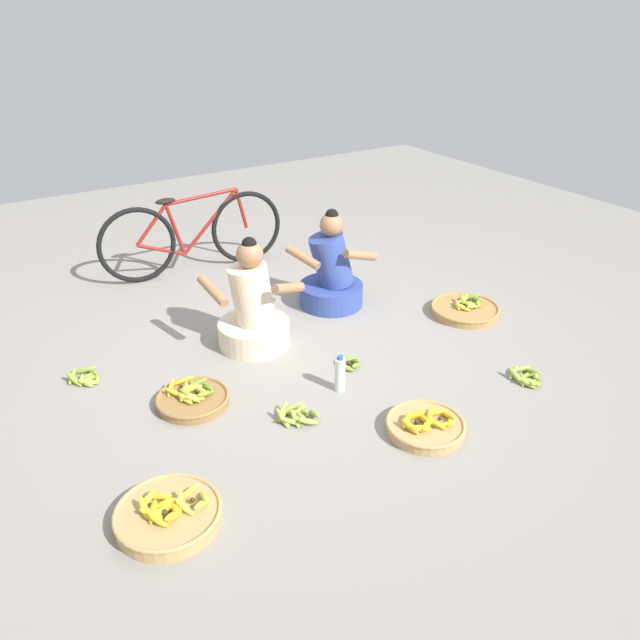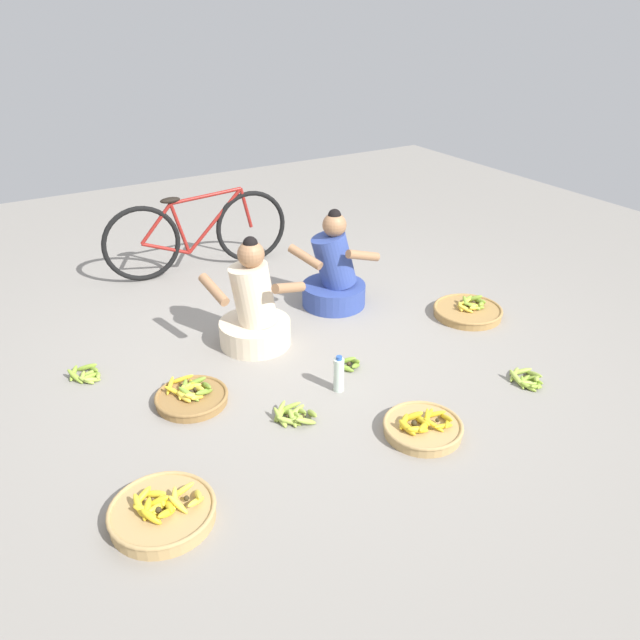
{
  "view_description": "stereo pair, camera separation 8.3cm",
  "coord_description": "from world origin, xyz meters",
  "px_view_note": "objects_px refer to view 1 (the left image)",
  "views": [
    {
      "loc": [
        -1.98,
        -3.32,
        2.3
      ],
      "look_at": [
        0.0,
        -0.2,
        0.35
      ],
      "focal_mm": 35.01,
      "sensor_mm": 36.0,
      "label": 1
    },
    {
      "loc": [
        -1.91,
        -3.36,
        2.3
      ],
      "look_at": [
        0.0,
        -0.2,
        0.35
      ],
      "focal_mm": 35.01,
      "sensor_mm": 36.0,
      "label": 2
    }
  ],
  "objects_px": {
    "bicycle_leaning": "(193,234)",
    "banana_basket_mid_right": "(465,309)",
    "vendor_woman_front": "(253,312)",
    "loose_bananas_front_right": "(295,416)",
    "loose_bananas_front_left": "(85,377)",
    "water_bottle": "(340,374)",
    "loose_bananas_back_right": "(349,363)",
    "banana_basket_back_center": "(425,426)",
    "banana_basket_near_vendor": "(168,514)",
    "vendor_woman_behind": "(331,275)",
    "banana_basket_mid_left": "(193,398)",
    "loose_bananas_near_bicycle": "(527,376)"
  },
  "relations": [
    {
      "from": "bicycle_leaning",
      "to": "banana_basket_mid_right",
      "type": "height_order",
      "value": "bicycle_leaning"
    },
    {
      "from": "vendor_woman_front",
      "to": "loose_bananas_front_right",
      "type": "bearing_deg",
      "value": -102.49
    },
    {
      "from": "loose_bananas_front_left",
      "to": "bicycle_leaning",
      "type": "bearing_deg",
      "value": 44.79
    },
    {
      "from": "water_bottle",
      "to": "loose_bananas_back_right",
      "type": "bearing_deg",
      "value": 42.8
    },
    {
      "from": "banana_basket_back_center",
      "to": "banana_basket_near_vendor",
      "type": "distance_m",
      "value": 1.53
    },
    {
      "from": "water_bottle",
      "to": "vendor_woman_front",
      "type": "bearing_deg",
      "value": 103.25
    },
    {
      "from": "banana_basket_back_center",
      "to": "loose_bananas_front_right",
      "type": "relative_size",
      "value": 1.81
    },
    {
      "from": "bicycle_leaning",
      "to": "banana_basket_back_center",
      "type": "distance_m",
      "value": 2.99
    },
    {
      "from": "vendor_woman_behind",
      "to": "banana_basket_mid_left",
      "type": "height_order",
      "value": "vendor_woman_behind"
    },
    {
      "from": "banana_basket_mid_left",
      "to": "banana_basket_mid_right",
      "type": "relative_size",
      "value": 0.84
    },
    {
      "from": "bicycle_leaning",
      "to": "loose_bananas_front_right",
      "type": "relative_size",
      "value": 6.54
    },
    {
      "from": "loose_bananas_back_right",
      "to": "loose_bananas_front_left",
      "type": "bearing_deg",
      "value": 153.12
    },
    {
      "from": "banana_basket_mid_left",
      "to": "banana_basket_back_center",
      "type": "distance_m",
      "value": 1.44
    },
    {
      "from": "banana_basket_mid_left",
      "to": "banana_basket_back_center",
      "type": "xyz_separation_m",
      "value": [
        1.05,
        -1.0,
        0.0
      ]
    },
    {
      "from": "bicycle_leaning",
      "to": "loose_bananas_front_left",
      "type": "height_order",
      "value": "bicycle_leaning"
    },
    {
      "from": "loose_bananas_front_left",
      "to": "water_bottle",
      "type": "xyz_separation_m",
      "value": [
        1.37,
        -1.0,
        0.09
      ]
    },
    {
      "from": "vendor_woman_front",
      "to": "banana_basket_near_vendor",
      "type": "bearing_deg",
      "value": -130.72
    },
    {
      "from": "vendor_woman_behind",
      "to": "banana_basket_mid_right",
      "type": "height_order",
      "value": "vendor_woman_behind"
    },
    {
      "from": "banana_basket_near_vendor",
      "to": "bicycle_leaning",
      "type": "bearing_deg",
      "value": 65.13
    },
    {
      "from": "banana_basket_mid_right",
      "to": "loose_bananas_near_bicycle",
      "type": "distance_m",
      "value": 0.99
    },
    {
      "from": "loose_bananas_near_bicycle",
      "to": "loose_bananas_front_left",
      "type": "relative_size",
      "value": 1.03
    },
    {
      "from": "banana_basket_mid_right",
      "to": "banana_basket_near_vendor",
      "type": "relative_size",
      "value": 1.04
    },
    {
      "from": "banana_basket_back_center",
      "to": "loose_bananas_front_left",
      "type": "xyz_separation_m",
      "value": [
        -1.55,
        1.63,
        -0.02
      ]
    },
    {
      "from": "bicycle_leaning",
      "to": "banana_basket_near_vendor",
      "type": "distance_m",
      "value": 3.14
    },
    {
      "from": "banana_basket_mid_right",
      "to": "banana_basket_back_center",
      "type": "bearing_deg",
      "value": -142.16
    },
    {
      "from": "loose_bananas_front_right",
      "to": "water_bottle",
      "type": "relative_size",
      "value": 1.02
    },
    {
      "from": "banana_basket_mid_right",
      "to": "banana_basket_near_vendor",
      "type": "bearing_deg",
      "value": -162.86
    },
    {
      "from": "banana_basket_mid_right",
      "to": "loose_bananas_front_right",
      "type": "xyz_separation_m",
      "value": [
        -1.86,
        -0.48,
        -0.01
      ]
    },
    {
      "from": "banana_basket_back_center",
      "to": "loose_bananas_near_bicycle",
      "type": "height_order",
      "value": "banana_basket_back_center"
    },
    {
      "from": "banana_basket_mid_left",
      "to": "banana_basket_near_vendor",
      "type": "xyz_separation_m",
      "value": [
        -0.48,
        -0.87,
        0.01
      ]
    },
    {
      "from": "loose_bananas_front_right",
      "to": "loose_bananas_near_bicycle",
      "type": "distance_m",
      "value": 1.59
    },
    {
      "from": "vendor_woman_behind",
      "to": "loose_bananas_back_right",
      "type": "relative_size",
      "value": 4.54
    },
    {
      "from": "vendor_woman_front",
      "to": "bicycle_leaning",
      "type": "relative_size",
      "value": 0.49
    },
    {
      "from": "loose_bananas_front_left",
      "to": "water_bottle",
      "type": "height_order",
      "value": "water_bottle"
    },
    {
      "from": "banana_basket_mid_left",
      "to": "banana_basket_back_center",
      "type": "relative_size",
      "value": 0.98
    },
    {
      "from": "bicycle_leaning",
      "to": "banana_basket_mid_right",
      "type": "bearing_deg",
      "value": -53.02
    },
    {
      "from": "bicycle_leaning",
      "to": "banana_basket_mid_left",
      "type": "distance_m",
      "value": 2.16
    },
    {
      "from": "bicycle_leaning",
      "to": "loose_bananas_front_right",
      "type": "height_order",
      "value": "bicycle_leaning"
    },
    {
      "from": "vendor_woman_front",
      "to": "banana_basket_back_center",
      "type": "height_order",
      "value": "vendor_woman_front"
    },
    {
      "from": "banana_basket_mid_right",
      "to": "banana_basket_mid_left",
      "type": "bearing_deg",
      "value": 179.87
    },
    {
      "from": "banana_basket_mid_left",
      "to": "loose_bananas_front_left",
      "type": "bearing_deg",
      "value": 128.45
    },
    {
      "from": "loose_bananas_front_left",
      "to": "banana_basket_mid_left",
      "type": "bearing_deg",
      "value": -51.55
    },
    {
      "from": "loose_bananas_front_right",
      "to": "water_bottle",
      "type": "xyz_separation_m",
      "value": [
        0.41,
        0.12,
        0.09
      ]
    },
    {
      "from": "vendor_woman_front",
      "to": "banana_basket_mid_right",
      "type": "distance_m",
      "value": 1.73
    },
    {
      "from": "bicycle_leaning",
      "to": "banana_basket_near_vendor",
      "type": "height_order",
      "value": "bicycle_leaning"
    },
    {
      "from": "loose_bananas_front_right",
      "to": "water_bottle",
      "type": "height_order",
      "value": "water_bottle"
    },
    {
      "from": "banana_basket_near_vendor",
      "to": "loose_bananas_near_bicycle",
      "type": "xyz_separation_m",
      "value": [
        2.46,
        -0.07,
        -0.02
      ]
    },
    {
      "from": "banana_basket_mid_right",
      "to": "loose_bananas_back_right",
      "type": "height_order",
      "value": "banana_basket_mid_right"
    },
    {
      "from": "banana_basket_mid_left",
      "to": "loose_bananas_near_bicycle",
      "type": "distance_m",
      "value": 2.19
    },
    {
      "from": "bicycle_leaning",
      "to": "water_bottle",
      "type": "relative_size",
      "value": 6.66
    }
  ]
}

